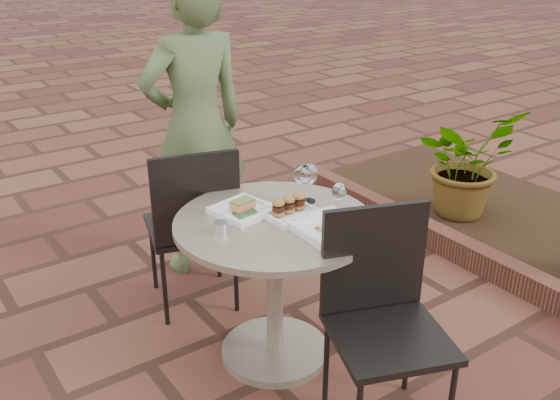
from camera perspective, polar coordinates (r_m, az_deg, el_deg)
ground at (r=3.01m, az=-0.93°, el=-16.07°), size 60.00×60.00×0.00m
cafe_table at (r=2.88m, az=-0.49°, el=-6.25°), size 0.90×0.90×0.73m
chair_far at (r=3.24m, az=-7.92°, el=-1.58°), size 0.54×0.54×0.93m
chair_near at (r=2.55m, az=9.27°, el=-9.28°), size 0.57×0.57×0.93m
diner at (r=3.58m, az=-7.74°, el=6.58°), size 0.65×0.44×1.75m
plate_salmon at (r=2.83m, az=-3.40°, el=-0.85°), size 0.28×0.28×0.07m
plate_sliders at (r=2.80m, az=0.81°, el=-0.78°), size 0.24×0.24×0.15m
plate_tuna at (r=2.68m, az=4.30°, el=-2.43°), size 0.27×0.27×0.03m
wine_glass_right at (r=2.78m, az=5.42°, el=0.66°), size 0.07×0.07×0.16m
wine_glass_mid at (r=2.90m, az=2.04°, el=2.26°), size 0.08×0.08×0.19m
wine_glass_far at (r=2.90m, az=2.66°, el=2.29°), size 0.08×0.08×0.19m
steel_ramekin at (r=2.66m, az=-5.45°, el=-2.50°), size 0.08×0.08×0.05m
cutlery_set at (r=2.80m, az=6.89°, el=-1.64°), size 0.11×0.22×0.00m
planter_curb at (r=4.08m, az=15.55°, el=-4.05°), size 0.12×3.00×0.15m
mulch_bed at (r=4.62m, az=21.14°, el=-2.05°), size 1.30×3.00×0.06m
potted_plant_a at (r=4.46m, az=16.61°, el=3.34°), size 0.68×0.59×0.75m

